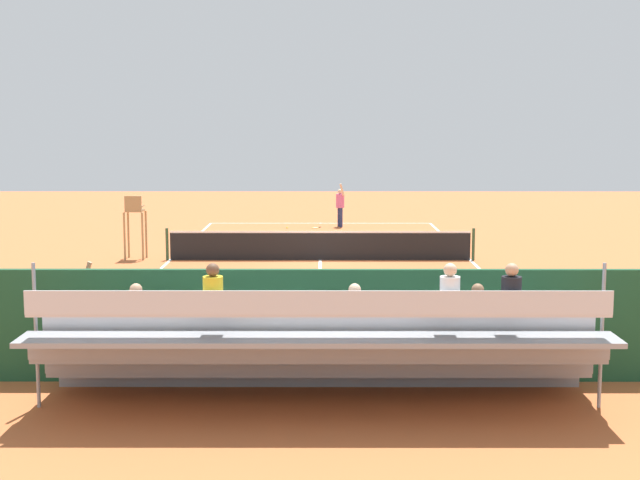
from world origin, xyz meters
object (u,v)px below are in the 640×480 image
object	(u,v)px
bleacher_stand	(316,347)
equipment_bag	(355,362)
tennis_racket	(316,228)
tennis_ball_far	(287,228)
line_judge	(83,311)
umpire_chair	(135,220)
courtside_bench	(450,340)
tennis_ball_near	(325,233)
tennis_player	(340,204)
tennis_net	(320,245)

from	to	relation	value
bleacher_stand	equipment_bag	distance (m)	2.24
tennis_racket	tennis_ball_far	bearing A→B (deg)	4.04
equipment_bag	tennis_racket	xyz separation A→B (m)	(0.87, -22.48, -0.16)
tennis_ball_far	line_judge	xyz separation A→B (m)	(3.00, 21.84, 0.98)
umpire_chair	courtside_bench	size ratio (longest dim) A/B	1.19
courtside_bench	tennis_ball_near	world-z (taller)	courtside_bench
umpire_chair	bleacher_stand	bearing A→B (deg)	111.58
tennis_player	tennis_ball_far	size ratio (longest dim) A/B	29.18
equipment_bag	tennis_racket	world-z (taller)	equipment_bag
tennis_ball_far	umpire_chair	bearing A→B (deg)	61.70
umpire_chair	equipment_bag	world-z (taller)	umpire_chair
umpire_chair	equipment_bag	distance (m)	15.26
tennis_net	tennis_ball_far	xyz separation A→B (m)	(1.46, -9.00, -0.47)
bleacher_stand	equipment_bag	bearing A→B (deg)	-109.55
equipment_bag	tennis_racket	bearing A→B (deg)	-87.80
umpire_chair	tennis_ball_far	bearing A→B (deg)	-118.30
umpire_chair	courtside_bench	xyz separation A→B (m)	(-8.62, 13.46, -0.76)
equipment_bag	tennis_ball_near	distance (m)	20.66
umpire_chair	tennis_ball_near	distance (m)	9.62
bleacher_stand	tennis_player	size ratio (longest dim) A/B	4.70
bleacher_stand	line_judge	xyz separation A→B (m)	(4.41, -2.53, 0.06)
tennis_net	bleacher_stand	bearing A→B (deg)	89.83
courtside_bench	tennis_racket	distance (m)	22.52
line_judge	umpire_chair	bearing A→B (deg)	-82.39
tennis_net	equipment_bag	bearing A→B (deg)	92.80
courtside_bench	tennis_ball_near	size ratio (longest dim) A/B	27.27
courtside_bench	line_judge	xyz separation A→B (m)	(6.88, -0.43, 0.46)
bleacher_stand	tennis_player	distance (m)	24.96
bleacher_stand	courtside_bench	xyz separation A→B (m)	(-2.47, -2.10, -0.40)
equipment_bag	umpire_chair	bearing A→B (deg)	-63.22
tennis_net	equipment_bag	distance (m)	13.42
bleacher_stand	line_judge	distance (m)	5.09
tennis_player	tennis_ball_near	distance (m)	2.60
tennis_player	tennis_ball_near	size ratio (longest dim) A/B	29.18
tennis_net	line_judge	size ratio (longest dim) A/B	5.35
tennis_player	tennis_ball_near	bearing A→B (deg)	74.19
courtside_bench	tennis_player	distance (m)	22.90
tennis_net	tennis_ball_near	distance (m)	7.27
umpire_chair	tennis_player	world-z (taller)	umpire_chair
tennis_racket	tennis_ball_near	world-z (taller)	tennis_ball_near
courtside_bench	tennis_player	xyz separation A→B (m)	(1.56, -22.84, 0.46)
bleacher_stand	tennis_player	xyz separation A→B (m)	(-0.91, -24.94, 0.06)
bleacher_stand	courtside_bench	distance (m)	3.27
tennis_net	bleacher_stand	distance (m)	15.38
tennis_ball_near	tennis_ball_far	bearing A→B (deg)	-46.35
tennis_net	umpire_chair	world-z (taller)	umpire_chair
bleacher_stand	umpire_chair	world-z (taller)	bleacher_stand
courtside_bench	tennis_ball_far	distance (m)	22.61
line_judge	tennis_ball_far	bearing A→B (deg)	-97.83
equipment_bag	tennis_player	size ratio (longest dim) A/B	0.47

